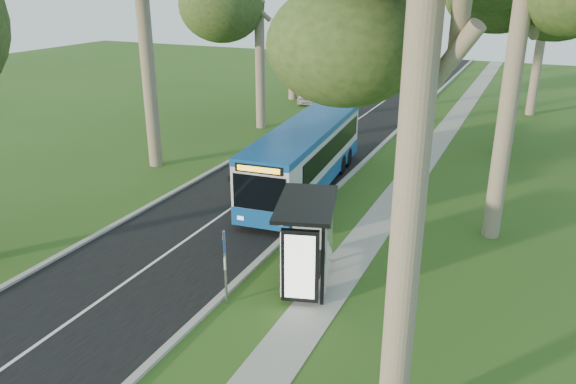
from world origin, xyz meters
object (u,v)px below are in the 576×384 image
at_px(bus, 305,157).
at_px(litter_bin, 319,225).
at_px(car_white, 310,93).
at_px(bus_shelter, 305,232).
at_px(car_silver, 342,86).
at_px(bus_stop_sign, 225,259).

distance_m(bus, litter_bin, 5.58).
bearing_deg(car_white, litter_bin, -80.81).
relative_size(bus, bus_shelter, 3.19).
bearing_deg(bus_shelter, car_silver, 91.26).
height_order(bus, litter_bin, bus).
relative_size(bus_stop_sign, bus_shelter, 0.67).
xyz_separation_m(bus, bus_shelter, (3.69, -8.91, 0.44)).
xyz_separation_m(bus_shelter, car_white, (-11.35, 28.42, -1.35)).
xyz_separation_m(bus, car_white, (-7.67, 19.51, -0.90)).
xyz_separation_m(bus_stop_sign, car_white, (-9.44, 30.28, -0.84)).
distance_m(bus_shelter, car_silver, 34.67).
distance_m(bus, car_silver, 25.08).
bearing_deg(bus_stop_sign, bus_shelter, 19.54).
bearing_deg(bus_stop_sign, car_silver, 78.77).
bearing_deg(bus, car_white, 106.68).
bearing_deg(car_white, bus_stop_sign, -86.46).
xyz_separation_m(bus_stop_sign, bus_shelter, (1.92, 1.86, 0.50)).
bearing_deg(car_white, bus, -82.31).
bearing_deg(car_white, bus_shelter, -82.00).
bearing_deg(litter_bin, car_white, 112.97).
bearing_deg(car_silver, litter_bin, -94.26).
distance_m(bus_stop_sign, bus_shelter, 2.72).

